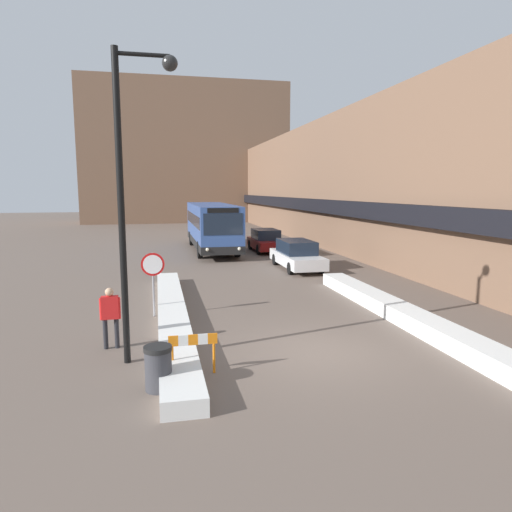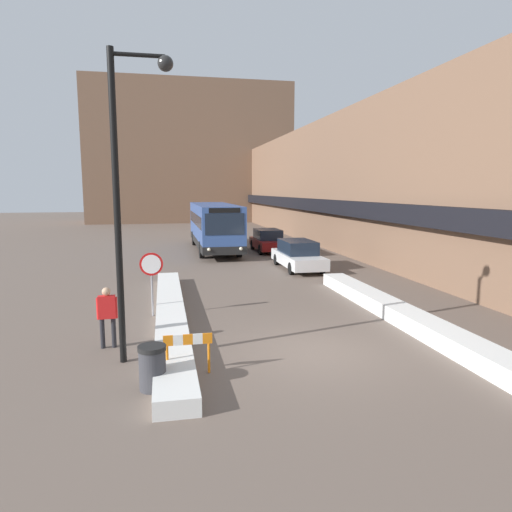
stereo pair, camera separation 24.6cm
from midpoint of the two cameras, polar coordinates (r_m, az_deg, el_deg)
ground_plane at (r=12.16m, az=7.95°, el=-11.83°), size 160.00×160.00×0.00m
building_row_right at (r=37.40m, az=10.31°, el=8.80°), size 5.50×60.00×9.20m
building_backdrop_far at (r=61.95m, az=-8.12°, el=12.53°), size 26.00×8.00×17.69m
snow_bank_left at (r=14.98m, az=-10.16°, el=-7.23°), size 0.90×13.10×0.38m
snow_bank_right at (r=15.29m, az=18.34°, el=-7.02°), size 0.90×12.14×0.48m
city_bus at (r=31.47m, az=-5.03°, el=3.82°), size 2.60×11.10×3.18m
parked_car_front at (r=24.23m, az=5.55°, el=0.14°), size 1.80×4.84×1.51m
parked_car_middle at (r=30.97m, az=1.73°, el=1.96°), size 1.81×4.38×1.51m
stop_sign at (r=15.32m, az=-12.48°, el=-1.79°), size 0.76×0.08×2.13m
street_lamp at (r=11.09m, az=-15.20°, el=9.50°), size 1.46×0.36×7.31m
pedestrian at (r=12.67m, az=-17.58°, el=-6.66°), size 0.53×0.22×1.64m
trash_bin at (r=10.03m, az=-12.11°, el=-13.45°), size 0.59×0.59×0.95m
construction_barricade at (r=10.58m, az=-7.83°, el=-11.08°), size 1.10×0.06×0.94m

